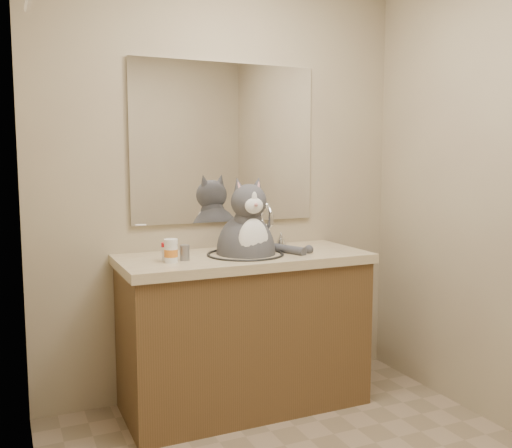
{
  "coord_description": "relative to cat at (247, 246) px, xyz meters",
  "views": [
    {
      "loc": [
        -1.18,
        -1.83,
        1.37
      ],
      "look_at": [
        -0.07,
        0.65,
        1.05
      ],
      "focal_mm": 40.0,
      "sensor_mm": 36.0,
      "label": 1
    }
  ],
  "objects": [
    {
      "name": "pill_bottle_orange",
      "position": [
        -0.44,
        -0.07,
        0.01
      ],
      "size": [
        0.09,
        0.09,
        0.12
      ],
      "rotation": [
        0.0,
        0.0,
        -0.32
      ],
      "color": "white",
      "rests_on": "vanity"
    },
    {
      "name": "pill_bottle_redcap",
      "position": [
        -0.45,
        -0.02,
        0.0
      ],
      "size": [
        0.06,
        0.06,
        0.09
      ],
      "rotation": [
        0.0,
        0.0,
        0.22
      ],
      "color": "white",
      "rests_on": "vanity"
    },
    {
      "name": "room",
      "position": [
        -0.02,
        -0.97,
        0.31
      ],
      "size": [
        2.22,
        2.52,
        2.42
      ],
      "color": "gray",
      "rests_on": "ground"
    },
    {
      "name": "shower_curtain",
      "position": [
        -1.07,
        -0.87,
        0.14
      ],
      "size": [
        0.02,
        1.3,
        1.93
      ],
      "color": "beige",
      "rests_on": "ground"
    },
    {
      "name": "vanity",
      "position": [
        -0.02,
        -0.0,
        -0.45
      ],
      "size": [
        1.34,
        0.59,
        1.12
      ],
      "color": "brown",
      "rests_on": "ground"
    },
    {
      "name": "cat",
      "position": [
        0.0,
        0.0,
        0.0
      ],
      "size": [
        0.45,
        0.38,
        0.63
      ],
      "rotation": [
        0.0,
        0.0,
        -0.05
      ],
      "color": "#434348",
      "rests_on": "vanity"
    },
    {
      "name": "grey_canister",
      "position": [
        -0.37,
        -0.05,
        -0.0
      ],
      "size": [
        0.06,
        0.06,
        0.08
      ],
      "rotation": [
        0.0,
        0.0,
        -0.25
      ],
      "color": "gray",
      "rests_on": "vanity"
    },
    {
      "name": "mirror",
      "position": [
        -0.02,
        0.27,
        0.56
      ],
      "size": [
        1.1,
        0.02,
        0.9
      ],
      "primitive_type": "cube",
      "color": "white",
      "rests_on": "room"
    }
  ]
}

